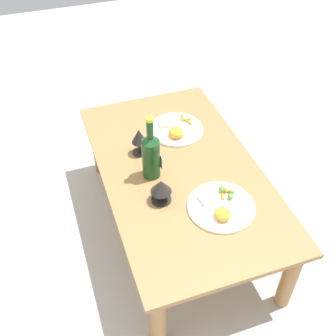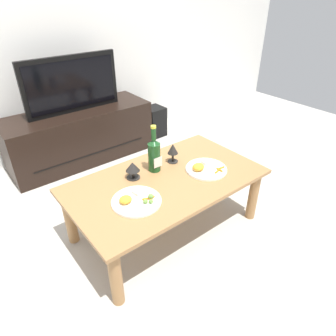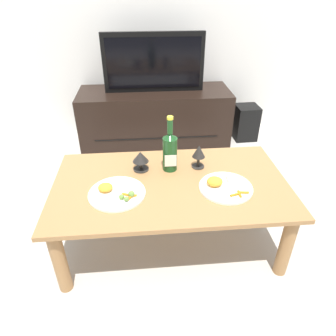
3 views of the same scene
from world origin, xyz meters
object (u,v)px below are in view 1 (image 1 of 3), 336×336
wine_bottle (151,154)px  dining_table (180,179)px  goblet_right (139,138)px  dinner_plate_right (176,129)px  goblet_left (161,188)px  dinner_plate_left (221,206)px

wine_bottle → dining_table: bearing=-93.8°
wine_bottle → goblet_right: bearing=2.8°
wine_bottle → goblet_right: (0.17, 0.01, -0.03)m
dining_table → goblet_right: 0.28m
dinner_plate_right → dining_table: bearing=164.2°
goblet_left → dinner_plate_left: (-0.13, -0.23, -0.07)m
dining_table → wine_bottle: size_ratio=3.90×
goblet_left → goblet_right: bearing=0.0°
wine_bottle → goblet_left: size_ratio=2.79×
wine_bottle → goblet_right: 0.17m
wine_bottle → dinner_plate_right: (0.27, -0.22, -0.11)m
dinner_plate_right → wine_bottle: bearing=141.2°
dinner_plate_left → dining_table: bearing=15.8°
dining_table → goblet_right: (0.18, 0.15, 0.16)m
wine_bottle → dinner_plate_left: 0.39m
goblet_right → dinner_plate_right: goblet_right is taller
wine_bottle → goblet_left: (-0.17, 0.01, -0.05)m
dinner_plate_left → dinner_plate_right: size_ratio=1.04×
dining_table → dinner_plate_right: size_ratio=4.50×
goblet_left → dinner_plate_right: bearing=-27.3°
goblet_left → goblet_right: size_ratio=0.82×
dining_table → goblet_left: bearing=137.3°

